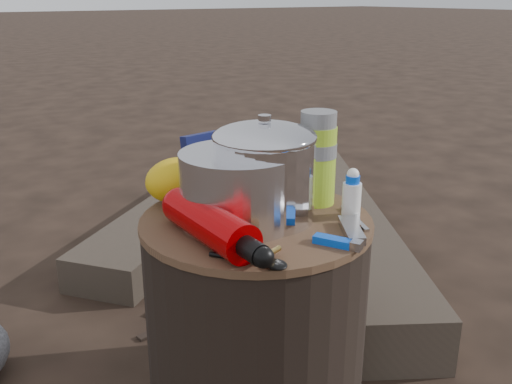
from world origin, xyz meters
TOP-DOWN VIEW (x-y plane):
  - stump at (0.00, 0.00)m, footprint 0.46×0.46m
  - log_main at (0.75, 0.61)m, footprint 1.17×1.66m
  - log_small at (0.39, 1.02)m, footprint 1.24×1.02m
  - foil_windscreen at (-0.03, 0.01)m, footprint 0.23×0.23m
  - camping_pot at (0.01, -0.01)m, footprint 0.20×0.20m
  - fuel_bottle at (-0.13, -0.05)m, footprint 0.07×0.30m
  - thermos at (0.16, 0.00)m, footprint 0.08×0.08m
  - travel_mug at (0.12, 0.15)m, footprint 0.09×0.09m
  - stuff_sack at (-0.08, 0.18)m, footprint 0.14×0.12m
  - food_pouch at (0.00, 0.20)m, footprint 0.11×0.04m
  - lighter at (0.04, -0.18)m, footprint 0.06×0.09m
  - multitool at (0.10, -0.17)m, footprint 0.09×0.11m
  - pot_grabber at (0.16, -0.12)m, footprint 0.10×0.13m
  - spork at (-0.13, -0.15)m, footprint 0.10×0.12m
  - squeeze_bottle at (0.16, -0.10)m, footprint 0.04×0.04m

SIDE VIEW (x-z plane):
  - log_small at x=0.39m, z-range 0.00..0.11m
  - log_main at x=0.75m, z-range 0.00..0.15m
  - stump at x=0.00m, z-range 0.00..0.42m
  - spork at x=-0.13m, z-range 0.42..0.43m
  - pot_grabber at x=0.16m, z-range 0.42..0.44m
  - multitool at x=0.10m, z-range 0.42..0.44m
  - lighter at x=0.04m, z-range 0.42..0.44m
  - fuel_bottle at x=-0.13m, z-range 0.42..0.50m
  - squeeze_bottle at x=0.16m, z-range 0.42..0.51m
  - stuff_sack at x=-0.08m, z-range 0.42..0.52m
  - travel_mug at x=0.12m, z-range 0.42..0.56m
  - food_pouch at x=0.00m, z-range 0.42..0.56m
  - foil_windscreen at x=-0.03m, z-range 0.42..0.56m
  - thermos at x=0.16m, z-range 0.42..0.62m
  - camping_pot at x=0.01m, z-range 0.42..0.62m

